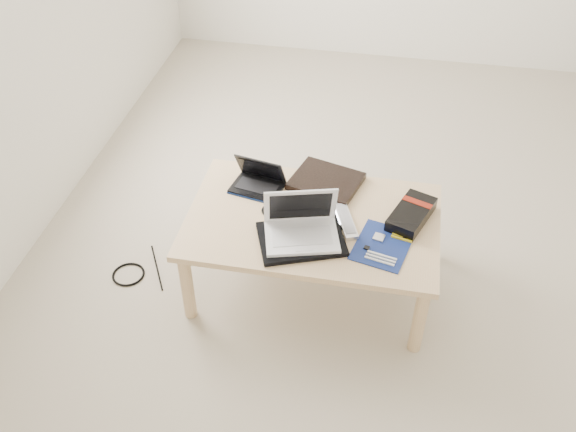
% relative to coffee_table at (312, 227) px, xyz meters
% --- Properties ---
extents(ground, '(4.00, 4.00, 0.00)m').
position_rel_coffee_table_xyz_m(ground, '(0.57, 0.41, -0.35)').
color(ground, beige).
rests_on(ground, ground).
extents(coffee_table, '(1.10, 0.70, 0.40)m').
position_rel_coffee_table_xyz_m(coffee_table, '(0.00, 0.00, 0.00)').
color(coffee_table, tan).
rests_on(coffee_table, ground).
extents(book, '(0.36, 0.33, 0.03)m').
position_rel_coffee_table_xyz_m(book, '(0.02, 0.26, 0.06)').
color(book, black).
rests_on(book, coffee_table).
extents(netbook, '(0.26, 0.21, 0.16)m').
position_rel_coffee_table_xyz_m(netbook, '(-0.28, 0.17, 0.08)').
color(netbook, black).
rests_on(netbook, coffee_table).
extents(tablet, '(0.32, 0.27, 0.02)m').
position_rel_coffee_table_xyz_m(tablet, '(0.01, 0.03, 0.06)').
color(tablet, black).
rests_on(tablet, coffee_table).
extents(remote, '(0.14, 0.25, 0.02)m').
position_rel_coffee_table_xyz_m(remote, '(0.14, 0.01, 0.06)').
color(remote, silver).
rests_on(remote, coffee_table).
extents(neoprene_sleeve, '(0.42, 0.36, 0.02)m').
position_rel_coffee_table_xyz_m(neoprene_sleeve, '(-0.02, -0.15, 0.06)').
color(neoprene_sleeve, black).
rests_on(neoprene_sleeve, coffee_table).
extents(white_laptop, '(0.35, 0.29, 0.21)m').
position_rel_coffee_table_xyz_m(white_laptop, '(-0.03, -0.13, 0.11)').
color(white_laptop, white).
rests_on(white_laptop, neoprene_sleeve).
extents(motherboard, '(0.27, 0.31, 0.01)m').
position_rel_coffee_table_xyz_m(motherboard, '(0.31, -0.12, 0.05)').
color(motherboard, '#0D1855').
rests_on(motherboard, coffee_table).
extents(gpu_box, '(0.22, 0.30, 0.06)m').
position_rel_coffee_table_xyz_m(gpu_box, '(0.42, 0.08, 0.08)').
color(gpu_box, black).
rests_on(gpu_box, coffee_table).
extents(cable_coil, '(0.11, 0.11, 0.01)m').
position_rel_coffee_table_xyz_m(cable_coil, '(-0.19, 0.01, 0.05)').
color(cable_coil, black).
rests_on(cable_coil, coffee_table).
extents(floor_cable_coil, '(0.17, 0.17, 0.01)m').
position_rel_coffee_table_xyz_m(floor_cable_coil, '(-0.87, -0.12, -0.35)').
color(floor_cable_coil, black).
rests_on(floor_cable_coil, ground).
extents(floor_cable_trail, '(0.16, 0.28, 0.01)m').
position_rel_coffee_table_xyz_m(floor_cable_trail, '(-0.75, -0.05, -0.35)').
color(floor_cable_trail, black).
rests_on(floor_cable_trail, ground).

